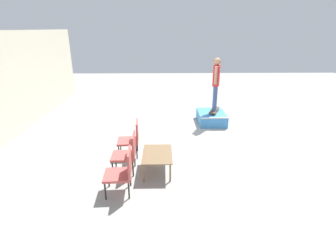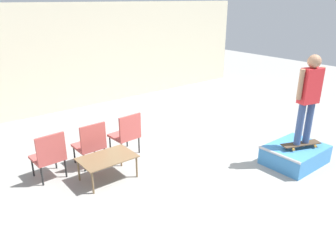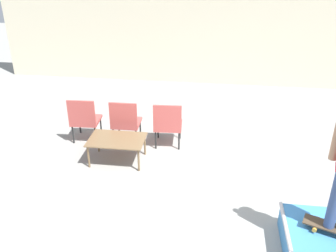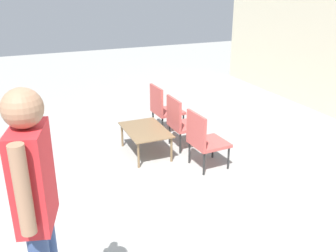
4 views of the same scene
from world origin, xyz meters
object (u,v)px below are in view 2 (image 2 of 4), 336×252
patio_chair_right (127,133)px  person_skater (309,93)px  skate_ramp_box (295,155)px  coffee_table (107,159)px  skateboard_on_ramp (301,144)px  patio_chair_center (90,143)px  patio_chair_left (49,154)px

patio_chair_right → person_skater: bearing=130.3°
skate_ramp_box → patio_chair_right: bearing=134.6°
coffee_table → patio_chair_right: bearing=38.6°
skateboard_on_ramp → patio_chair_center: 4.10m
skateboard_on_ramp → person_skater: person_skater is taller
skate_ramp_box → patio_chair_right: 3.44m
skate_ramp_box → coffee_table: size_ratio=1.23×
skateboard_on_ramp → coffee_table: skateboard_on_ramp is taller
skateboard_on_ramp → patio_chair_left: patio_chair_left is taller
skate_ramp_box → coffee_table: (-3.23, 1.79, 0.21)m
skate_ramp_box → person_skater: 1.29m
patio_chair_center → patio_chair_right: (0.82, 0.00, 0.00)m
patio_chair_left → skate_ramp_box: bearing=146.0°
patio_chair_center → coffee_table: bearing=88.9°
skateboard_on_ramp → patio_chair_right: size_ratio=0.91×
person_skater → skate_ramp_box: bearing=110.0°
coffee_table → patio_chair_center: (0.00, 0.65, 0.09)m
coffee_table → patio_chair_center: size_ratio=1.08×
person_skater → patio_chair_center: (-3.23, 2.52, -0.98)m
patio_chair_center → patio_chair_right: 0.82m
person_skater → patio_chair_right: (-2.42, 2.52, -0.98)m
patio_chair_left → person_skater: bearing=145.1°
coffee_table → patio_chair_center: patio_chair_center is taller
coffee_table → skate_ramp_box: bearing=-28.9°
skate_ramp_box → patio_chair_left: size_ratio=1.33×
coffee_table → patio_chair_left: (-0.81, 0.65, 0.09)m
patio_chair_left → patio_chair_center: size_ratio=1.00×
skateboard_on_ramp → coffee_table: bearing=171.3°
person_skater → patio_chair_right: size_ratio=1.89×
skate_ramp_box → person_skater: size_ratio=0.70×
skateboard_on_ramp → patio_chair_center: bearing=163.4°
person_skater → patio_chair_center: person_skater is taller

